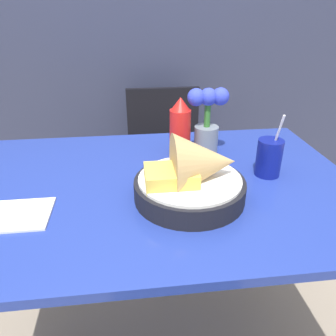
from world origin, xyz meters
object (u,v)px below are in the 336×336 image
drink_cup (269,159)px  flower_vase (207,121)px  food_basket (195,177)px  chair_far_window (165,151)px  ketchup_bottle (180,128)px

drink_cup → flower_vase: (-0.15, 0.18, 0.07)m
drink_cup → food_basket: bearing=-156.7°
food_basket → flower_vase: flower_vase is taller
drink_cup → flower_vase: flower_vase is taller
drink_cup → chair_far_window: bearing=105.6°
flower_vase → drink_cup: bearing=-48.8°
chair_far_window → ketchup_bottle: 0.73m
chair_far_window → drink_cup: 0.90m
drink_cup → flower_vase: bearing=131.2°
chair_far_window → drink_cup: size_ratio=4.23×
chair_far_window → drink_cup: bearing=-74.4°
ketchup_bottle → drink_cup: size_ratio=1.03×
food_basket → flower_vase: 0.30m
ketchup_bottle → flower_vase: (0.09, 0.00, 0.02)m
chair_far_window → food_basket: food_basket is taller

